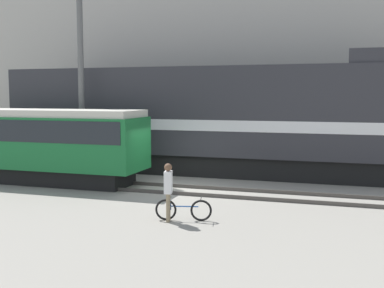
# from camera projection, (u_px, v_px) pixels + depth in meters

# --- Properties ---
(ground_plane) EXTENTS (120.00, 120.00, 0.00)m
(ground_plane) POSITION_uv_depth(u_px,v_px,m) (176.00, 188.00, 19.75)
(ground_plane) COLOR gray
(track_near) EXTENTS (60.00, 1.50, 0.14)m
(track_near) POSITION_uv_depth(u_px,v_px,m) (172.00, 189.00, 19.25)
(track_near) COLOR #47423D
(track_near) RESTS_ON ground
(track_far) EXTENTS (60.00, 1.51, 0.14)m
(track_far) POSITION_uv_depth(u_px,v_px,m) (204.00, 172.00, 23.55)
(track_far) COLOR #47423D
(track_far) RESTS_ON ground
(building_backdrop) EXTENTS (45.27, 6.00, 13.41)m
(building_backdrop) POSITION_uv_depth(u_px,v_px,m) (238.00, 48.00, 29.82)
(building_backdrop) COLOR #B7B2A8
(building_backdrop) RESTS_ON ground
(freight_locomotive) EXTENTS (19.65, 3.04, 5.72)m
(freight_locomotive) POSITION_uv_depth(u_px,v_px,m) (202.00, 119.00, 23.31)
(freight_locomotive) COLOR black
(freight_locomotive) RESTS_ON ground
(streetcar) EXTENTS (10.17, 2.54, 3.19)m
(streetcar) POSITION_uv_depth(u_px,v_px,m) (33.00, 141.00, 21.05)
(streetcar) COLOR black
(streetcar) RESTS_ON ground
(bicycle) EXTENTS (1.71, 0.56, 0.72)m
(bicycle) POSITION_uv_depth(u_px,v_px,m) (183.00, 210.00, 14.63)
(bicycle) COLOR black
(bicycle) RESTS_ON ground
(person) EXTENTS (0.29, 0.40, 1.78)m
(person) POSITION_uv_depth(u_px,v_px,m) (168.00, 186.00, 14.45)
(person) COLOR #8C7A5B
(person) RESTS_ON ground
(utility_pole_left) EXTENTS (0.27, 0.27, 8.39)m
(utility_pole_left) POSITION_uv_depth(u_px,v_px,m) (81.00, 87.00, 22.61)
(utility_pole_left) COLOR #595959
(utility_pole_left) RESTS_ON ground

